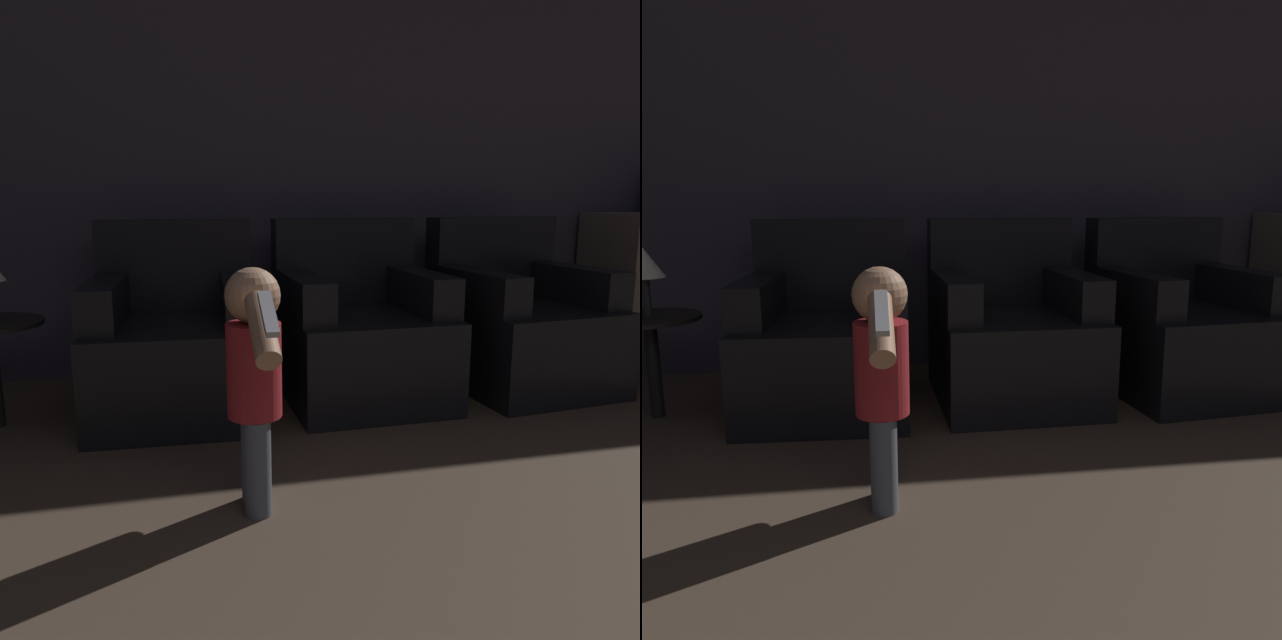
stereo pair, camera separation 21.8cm
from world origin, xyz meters
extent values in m
cube|color=#3D3842|center=(0.00, 4.50, 1.30)|extent=(8.40, 0.05, 2.60)
cube|color=black|center=(-0.82, 3.72, 0.23)|extent=(0.82, 0.90, 0.46)
cube|color=black|center=(-0.80, 4.07, 0.69)|extent=(0.79, 0.20, 0.46)
cube|color=black|center=(-1.13, 3.73, 0.56)|extent=(0.20, 0.71, 0.20)
cube|color=black|center=(-0.51, 3.70, 0.56)|extent=(0.20, 0.71, 0.20)
cube|color=black|center=(0.11, 3.72, 0.23)|extent=(0.79, 0.87, 0.46)
cube|color=black|center=(0.11, 4.07, 0.69)|extent=(0.78, 0.17, 0.46)
cube|color=black|center=(-0.20, 3.71, 0.56)|extent=(0.17, 0.70, 0.20)
cube|color=black|center=(0.42, 3.72, 0.56)|extent=(0.17, 0.70, 0.20)
cube|color=black|center=(1.04, 3.72, 0.23)|extent=(0.86, 0.93, 0.46)
cube|color=black|center=(1.01, 4.07, 0.69)|extent=(0.79, 0.23, 0.46)
cube|color=black|center=(0.74, 3.69, 0.56)|extent=(0.23, 0.71, 0.20)
cube|color=black|center=(1.35, 3.75, 0.56)|extent=(0.23, 0.71, 0.20)
cylinder|color=#474C56|center=(-0.58, 2.63, 0.16)|extent=(0.09, 0.09, 0.33)
cylinder|color=#474C56|center=(-0.58, 2.73, 0.16)|extent=(0.09, 0.09, 0.33)
cylinder|color=maroon|center=(-0.58, 2.68, 0.48)|extent=(0.18, 0.18, 0.31)
sphere|color=#A37556|center=(-0.58, 2.68, 0.73)|extent=(0.18, 0.18, 0.18)
cylinder|color=#A37556|center=(-0.58, 2.79, 0.47)|extent=(0.07, 0.07, 0.26)
cylinder|color=#A37556|center=(-0.58, 2.46, 0.66)|extent=(0.07, 0.26, 0.19)
cube|color=#99999E|center=(-0.58, 2.34, 0.73)|extent=(0.04, 0.16, 0.10)
cylinder|color=black|center=(-1.63, 3.72, 0.23)|extent=(0.06, 0.06, 0.47)
cylinder|color=black|center=(-1.63, 3.72, 0.48)|extent=(0.46, 0.46, 0.02)
cylinder|color=#262626|center=(-1.63, 3.72, 0.58)|extent=(0.04, 0.04, 0.18)
cone|color=beige|center=(-1.63, 3.72, 0.74)|extent=(0.18, 0.18, 0.14)
camera|label=1|loc=(-0.83, 0.74, 1.04)|focal=35.00mm
camera|label=2|loc=(-0.62, 0.69, 1.04)|focal=35.00mm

